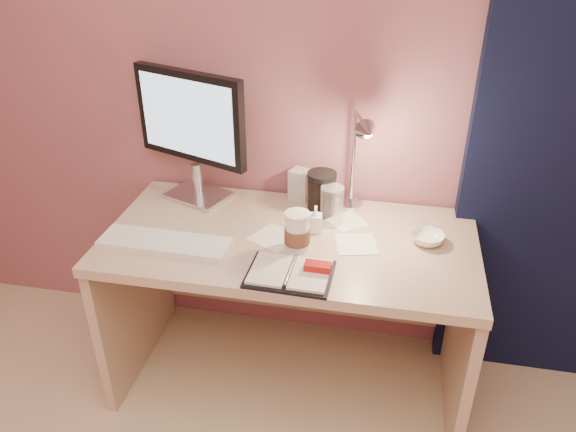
% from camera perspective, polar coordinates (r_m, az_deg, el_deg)
% --- Properties ---
extents(room, '(3.50, 3.50, 3.50)m').
position_cam_1_polar(room, '(2.28, 26.37, 8.38)').
color(room, '#C6B28E').
rests_on(room, ground).
extents(desk, '(1.40, 0.70, 0.73)m').
position_cam_1_polar(desk, '(2.31, 0.51, -5.96)').
color(desk, tan).
rests_on(desk, ground).
extents(monitor, '(0.49, 0.26, 0.55)m').
position_cam_1_polar(monitor, '(2.30, -9.70, 9.11)').
color(monitor, silver).
rests_on(monitor, desk).
extents(keyboard, '(0.49, 0.15, 0.02)m').
position_cam_1_polar(keyboard, '(2.12, -12.41, -2.63)').
color(keyboard, white).
rests_on(keyboard, desk).
extents(planner, '(0.29, 0.22, 0.04)m').
position_cam_1_polar(planner, '(1.91, 0.44, -5.78)').
color(planner, black).
rests_on(planner, desk).
extents(paper_a, '(0.18, 0.18, 0.00)m').
position_cam_1_polar(paper_a, '(2.09, 6.92, -2.86)').
color(paper_a, white).
rests_on(paper_a, desk).
extents(paper_b, '(0.21, 0.21, 0.00)m').
position_cam_1_polar(paper_b, '(2.11, -1.40, -2.20)').
color(paper_b, white).
rests_on(paper_b, desk).
extents(paper_c, '(0.18, 0.18, 0.00)m').
position_cam_1_polar(paper_c, '(2.23, 6.03, -0.57)').
color(paper_c, white).
rests_on(paper_c, desk).
extents(coffee_cup, '(0.09, 0.09, 0.15)m').
position_cam_1_polar(coffee_cup, '(2.01, 0.93, -1.68)').
color(coffee_cup, white).
rests_on(coffee_cup, desk).
extents(clear_cup, '(0.09, 0.09, 0.16)m').
position_cam_1_polar(clear_cup, '(2.17, 4.48, 1.05)').
color(clear_cup, white).
rests_on(clear_cup, desk).
extents(bowl, '(0.13, 0.13, 0.04)m').
position_cam_1_polar(bowl, '(2.14, 13.96, -2.21)').
color(bowl, white).
rests_on(bowl, desk).
extents(lotion_bottle, '(0.05, 0.05, 0.11)m').
position_cam_1_polar(lotion_bottle, '(2.13, 2.82, -0.33)').
color(lotion_bottle, white).
rests_on(lotion_bottle, desk).
extents(dark_jar, '(0.11, 0.11, 0.16)m').
position_cam_1_polar(dark_jar, '(2.24, 3.41, 2.10)').
color(dark_jar, black).
rests_on(dark_jar, desk).
extents(product_box, '(0.11, 0.10, 0.13)m').
position_cam_1_polar(product_box, '(2.36, 1.31, 3.21)').
color(product_box, silver).
rests_on(product_box, desk).
extents(desk_lamp, '(0.16, 0.27, 0.43)m').
position_cam_1_polar(desk_lamp, '(2.13, 5.49, 6.17)').
color(desk_lamp, silver).
rests_on(desk_lamp, desk).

